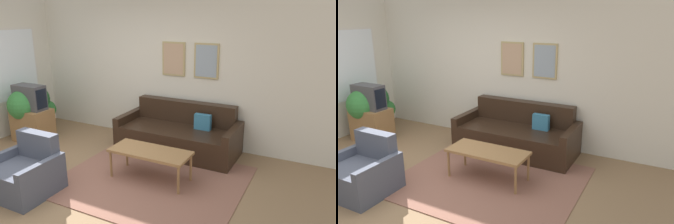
# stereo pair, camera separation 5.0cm
# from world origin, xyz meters

# --- Properties ---
(ground_plane) EXTENTS (16.00, 16.00, 0.00)m
(ground_plane) POSITION_xyz_m (0.00, 0.00, 0.00)
(ground_plane) COLOR #846647
(area_rug) EXTENTS (2.58, 2.16, 0.01)m
(area_rug) POSITION_xyz_m (0.93, 0.82, 0.01)
(area_rug) COLOR brown
(area_rug) RESTS_ON ground_plane
(wall_back) EXTENTS (8.00, 0.09, 2.70)m
(wall_back) POSITION_xyz_m (0.01, 2.45, 1.35)
(wall_back) COLOR beige
(wall_back) RESTS_ON ground_plane
(couch) EXTENTS (2.08, 0.90, 0.84)m
(couch) POSITION_xyz_m (0.82, 1.98, 0.29)
(couch) COLOR black
(couch) RESTS_ON ground_plane
(coffee_table) EXTENTS (1.17, 0.50, 0.45)m
(coffee_table) POSITION_xyz_m (0.89, 0.85, 0.41)
(coffee_table) COLOR olive
(coffee_table) RESTS_ON ground_plane
(tv_stand) EXTENTS (0.72, 0.46, 0.62)m
(tv_stand) POSITION_xyz_m (-1.86, 1.19, 0.31)
(tv_stand) COLOR olive
(tv_stand) RESTS_ON ground_plane
(tv) EXTENTS (0.61, 0.28, 0.46)m
(tv) POSITION_xyz_m (-1.86, 1.19, 0.85)
(tv) COLOR #424247
(tv) RESTS_ON tv_stand
(armchair) EXTENTS (0.82, 0.76, 0.77)m
(armchair) POSITION_xyz_m (-0.44, -0.20, 0.26)
(armchair) COLOR #474C5B
(armchair) RESTS_ON ground_plane
(potted_plant_tall) EXTENTS (0.58, 0.58, 0.99)m
(potted_plant_tall) POSITION_xyz_m (-1.98, 1.14, 0.64)
(potted_plant_tall) COLOR slate
(potted_plant_tall) RESTS_ON ground_plane
(potted_plant_by_window) EXTENTS (0.63, 0.63, 0.99)m
(potted_plant_by_window) POSITION_xyz_m (-2.20, 1.57, 0.65)
(potted_plant_by_window) COLOR #383D42
(potted_plant_by_window) RESTS_ON ground_plane
(potted_plant_small) EXTENTS (0.36, 0.36, 0.63)m
(potted_plant_small) POSITION_xyz_m (-2.04, 1.74, 0.38)
(potted_plant_small) COLOR beige
(potted_plant_small) RESTS_ON ground_plane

